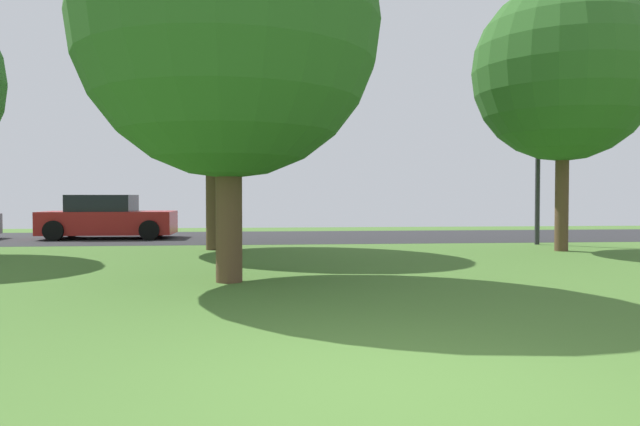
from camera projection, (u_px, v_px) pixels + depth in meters
name	position (u px, v px, depth m)	size (l,w,h in m)	color
ground_plane	(395.00, 385.00, 4.46)	(44.00, 44.00, 0.00)	#47702D
road_strip	(293.00, 237.00, 20.38)	(44.00, 6.40, 0.01)	#28282B
oak_tree_center	(228.00, 26.00, 9.65)	(5.00, 5.00, 6.71)	brown
oak_tree_left	(563.00, 72.00, 15.10)	(4.59, 4.59, 6.90)	brown
maple_tree_far	(212.00, 71.00, 15.44)	(5.22, 5.22, 7.30)	brown
parked_car_red	(108.00, 219.00, 19.63)	(4.22, 2.03, 1.45)	#B21E1E
street_lamp_post	(538.00, 167.00, 17.19)	(0.14, 0.14, 4.50)	#2D2D33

